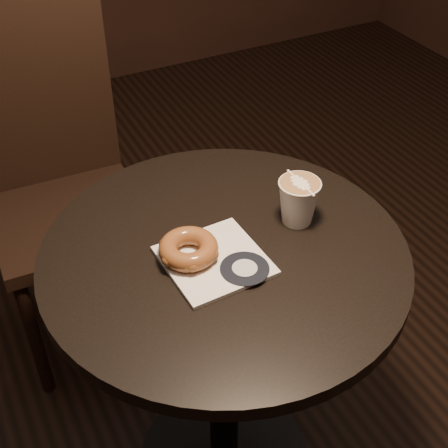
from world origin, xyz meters
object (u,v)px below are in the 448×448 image
object	(u,v)px
cafe_table	(224,321)
doughnut	(189,249)
pastry_bag	(214,260)
latte_cup	(298,202)
chair	(54,165)

from	to	relation	value
cafe_table	doughnut	xyz separation A→B (m)	(-0.07, 0.01, 0.23)
pastry_bag	latte_cup	size ratio (longest dim) A/B	1.90
doughnut	latte_cup	size ratio (longest dim) A/B	1.19
doughnut	latte_cup	world-z (taller)	latte_cup
doughnut	cafe_table	bearing A→B (deg)	-5.22
cafe_table	chair	bearing A→B (deg)	103.72
cafe_table	pastry_bag	xyz separation A→B (m)	(-0.03, -0.02, 0.20)
pastry_bag	doughnut	bearing A→B (deg)	140.70
pastry_bag	doughnut	distance (m)	0.05
chair	pastry_bag	bearing A→B (deg)	-76.75
chair	pastry_bag	world-z (taller)	chair
cafe_table	pastry_bag	distance (m)	0.21
chair	doughnut	bearing A→B (deg)	-79.39
cafe_table	doughnut	size ratio (longest dim) A/B	6.77
chair	latte_cup	world-z (taller)	chair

